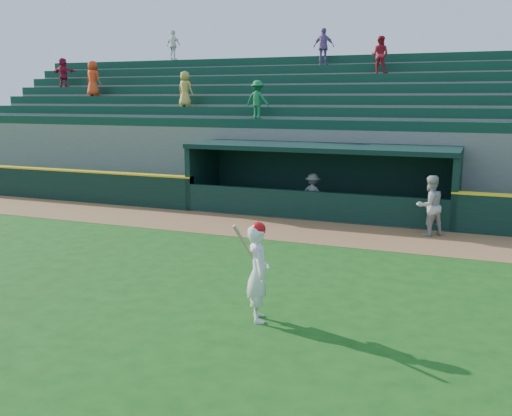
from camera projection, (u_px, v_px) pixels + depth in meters
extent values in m
plane|color=#164912|center=(231.00, 274.00, 13.40)|extent=(120.00, 120.00, 0.00)
cube|color=brown|center=(295.00, 230.00, 17.87)|extent=(40.00, 3.00, 0.01)
cube|color=black|center=(27.00, 183.00, 23.72)|extent=(15.50, 0.30, 1.20)
cube|color=yellow|center=(26.00, 168.00, 23.60)|extent=(15.50, 0.32, 0.06)
imported|color=#ABACA6|center=(430.00, 206.00, 17.02)|extent=(1.12, 1.10, 1.82)
imported|color=gray|center=(313.00, 194.00, 20.19)|extent=(1.04, 0.72, 1.47)
cube|color=slate|center=(319.00, 213.00, 20.42)|extent=(9.00, 2.60, 0.04)
cube|color=black|center=(204.00, 176.00, 21.88)|extent=(0.20, 2.60, 2.30)
cube|color=black|center=(457.00, 190.00, 18.53)|extent=(0.20, 2.60, 2.30)
cube|color=black|center=(329.00, 177.00, 21.39)|extent=(9.40, 0.20, 2.30)
cube|color=black|center=(320.00, 147.00, 19.98)|extent=(9.40, 2.80, 0.16)
cube|color=black|center=(310.00, 206.00, 19.22)|extent=(9.00, 0.16, 1.00)
cube|color=brown|center=(325.00, 203.00, 21.11)|extent=(8.40, 0.45, 0.10)
cube|color=slate|center=(333.00, 168.00, 21.81)|extent=(34.00, 0.85, 2.91)
cube|color=#0F3828|center=(333.00, 125.00, 21.40)|extent=(34.00, 0.60, 0.36)
cube|color=slate|center=(338.00, 160.00, 22.55)|extent=(34.00, 0.85, 3.36)
cube|color=#0F3828|center=(339.00, 112.00, 22.09)|extent=(34.00, 0.60, 0.36)
cube|color=slate|center=(343.00, 152.00, 23.28)|extent=(34.00, 0.85, 3.81)
cube|color=#0F3828|center=(344.00, 100.00, 22.78)|extent=(34.00, 0.60, 0.36)
cube|color=slate|center=(348.00, 145.00, 24.01)|extent=(34.00, 0.85, 4.26)
cube|color=#0F3828|center=(349.00, 89.00, 23.47)|extent=(34.00, 0.60, 0.36)
cube|color=slate|center=(352.00, 138.00, 24.75)|extent=(34.00, 0.85, 4.71)
cube|color=#0F3828|center=(354.00, 79.00, 24.16)|extent=(34.00, 0.60, 0.36)
cube|color=slate|center=(357.00, 132.00, 25.48)|extent=(34.00, 0.85, 5.16)
cube|color=#0F3828|center=(358.00, 69.00, 24.85)|extent=(34.00, 0.60, 0.36)
cube|color=slate|center=(361.00, 126.00, 26.21)|extent=(34.00, 0.85, 5.61)
cube|color=#0F3828|center=(363.00, 59.00, 25.54)|extent=(34.00, 0.60, 0.36)
cube|color=slate|center=(363.00, 126.00, 26.74)|extent=(34.50, 0.30, 5.61)
imported|color=#F0401A|center=(93.00, 78.00, 27.02)|extent=(0.86, 0.61, 1.65)
imported|color=white|center=(173.00, 45.00, 28.90)|extent=(0.94, 0.58, 1.49)
imported|color=#A6193A|center=(63.00, 72.00, 28.61)|extent=(1.35, 0.45, 1.45)
imported|color=#1A783F|center=(258.00, 100.00, 22.35)|extent=(1.01, 0.65, 1.49)
imported|color=gold|center=(185.00, 89.00, 24.38)|extent=(0.80, 0.60, 1.48)
imported|color=#8F5EA1|center=(324.00, 47.00, 25.25)|extent=(0.96, 0.45, 1.61)
imported|color=red|center=(380.00, 55.00, 23.61)|extent=(0.80, 0.66, 1.53)
imported|color=white|center=(258.00, 273.00, 10.49)|extent=(0.69, 0.78, 1.80)
sphere|color=red|center=(258.00, 229.00, 10.33)|extent=(0.27, 0.27, 0.27)
cylinder|color=tan|center=(244.00, 243.00, 10.24)|extent=(0.31, 0.45, 0.76)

